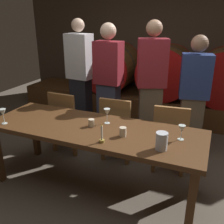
{
  "coord_description": "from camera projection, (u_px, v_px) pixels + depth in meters",
  "views": [
    {
      "loc": [
        0.9,
        -2.23,
        1.85
      ],
      "look_at": [
        -0.12,
        0.19,
        0.84
      ],
      "focal_mm": 40.96,
      "sensor_mm": 36.0,
      "label": 1
    }
  ],
  "objects": [
    {
      "name": "wine_barrel_center",
      "position": [
        166.0,
        72.0,
        4.65
      ],
      "size": [
        0.93,
        0.89,
        0.93
      ],
      "color": "brown",
      "rests_on": "barrel_shelf"
    },
    {
      "name": "ground_plane",
      "position": [
        115.0,
        188.0,
        2.91
      ],
      "size": [
        8.22,
        8.22,
        0.0
      ],
      "primitive_type": "plane",
      "color": "brown"
    },
    {
      "name": "guest_center_left",
      "position": [
        108.0,
        85.0,
        3.67
      ],
      "size": [
        0.39,
        0.25,
        1.75
      ],
      "rotation": [
        0.0,
        0.0,
        3.12
      ],
      "color": "#33384C",
      "rests_on": "ground"
    },
    {
      "name": "cup_right",
      "position": [
        123.0,
        132.0,
        2.47
      ],
      "size": [
        0.07,
        0.07,
        0.09
      ],
      "primitive_type": "cylinder",
      "color": "beige",
      "rests_on": "dining_table"
    },
    {
      "name": "chair_left",
      "position": [
        67.0,
        119.0,
        3.55
      ],
      "size": [
        0.42,
        0.42,
        0.88
      ],
      "rotation": [
        0.0,
        0.0,
        3.1
      ],
      "color": "olive",
      "rests_on": "ground"
    },
    {
      "name": "candle_center",
      "position": [
        102.0,
        137.0,
        2.35
      ],
      "size": [
        0.05,
        0.05,
        0.19
      ],
      "color": "olive",
      "rests_on": "dining_table"
    },
    {
      "name": "wine_glass_left",
      "position": [
        3.0,
        113.0,
        2.73
      ],
      "size": [
        0.07,
        0.07,
        0.17
      ],
      "color": "silver",
      "rests_on": "dining_table"
    },
    {
      "name": "cup_left",
      "position": [
        91.0,
        123.0,
        2.69
      ],
      "size": [
        0.06,
        0.06,
        0.08
      ],
      "primitive_type": "cylinder",
      "color": "beige",
      "rests_on": "dining_table"
    },
    {
      "name": "guest_center_right",
      "position": [
        151.0,
        88.0,
        3.44
      ],
      "size": [
        0.44,
        0.36,
        1.79
      ],
      "rotation": [
        0.0,
        0.0,
        3.52
      ],
      "color": "brown",
      "rests_on": "ground"
    },
    {
      "name": "guest_far_right",
      "position": [
        193.0,
        96.0,
        3.38
      ],
      "size": [
        0.42,
        0.31,
        1.62
      ],
      "rotation": [
        0.0,
        0.0,
        3.34
      ],
      "color": "brown",
      "rests_on": "ground"
    },
    {
      "name": "barrel_shelf",
      "position": [
        162.0,
        106.0,
        4.9
      ],
      "size": [
        5.69,
        0.9,
        0.41
      ],
      "primitive_type": "cube",
      "color": "brown",
      "rests_on": "ground"
    },
    {
      "name": "chair_right",
      "position": [
        170.0,
        135.0,
        3.08
      ],
      "size": [
        0.44,
        0.44,
        0.88
      ],
      "rotation": [
        0.0,
        0.0,
        3.25
      ],
      "color": "olive",
      "rests_on": "ground"
    },
    {
      "name": "dining_table",
      "position": [
        94.0,
        134.0,
        2.71
      ],
      "size": [
        2.3,
        0.79,
        0.74
      ],
      "color": "#4C2D16",
      "rests_on": "ground"
    },
    {
      "name": "back_wall",
      "position": [
        173.0,
        39.0,
        4.94
      ],
      "size": [
        6.32,
        0.24,
        2.81
      ],
      "primitive_type": "cube",
      "color": "#473A2D",
      "rests_on": "ground"
    },
    {
      "name": "chair_center",
      "position": [
        117.0,
        126.0,
        3.33
      ],
      "size": [
        0.42,
        0.42,
        0.88
      ],
      "rotation": [
        0.0,
        0.0,
        3.19
      ],
      "color": "olive",
      "rests_on": "ground"
    },
    {
      "name": "guest_far_left",
      "position": [
        80.0,
        78.0,
        3.98
      ],
      "size": [
        0.4,
        0.27,
        1.8
      ],
      "rotation": [
        0.0,
        0.0,
        3.05
      ],
      "color": "black",
      "rests_on": "ground"
    },
    {
      "name": "wine_barrel_left",
      "position": [
        112.0,
        67.0,
        5.04
      ],
      "size": [
        0.93,
        0.89,
        0.93
      ],
      "color": "brown",
      "rests_on": "barrel_shelf"
    },
    {
      "name": "wine_glass_right",
      "position": [
        182.0,
        129.0,
        2.38
      ],
      "size": [
        0.07,
        0.07,
        0.15
      ],
      "color": "silver",
      "rests_on": "dining_table"
    },
    {
      "name": "pitcher",
      "position": [
        162.0,
        141.0,
        2.21
      ],
      "size": [
        0.11,
        0.11,
        0.16
      ],
      "color": "silver",
      "rests_on": "dining_table"
    },
    {
      "name": "wine_glass_center",
      "position": [
        107.0,
        113.0,
        2.74
      ],
      "size": [
        0.07,
        0.07,
        0.17
      ],
      "color": "silver",
      "rests_on": "dining_table"
    }
  ]
}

